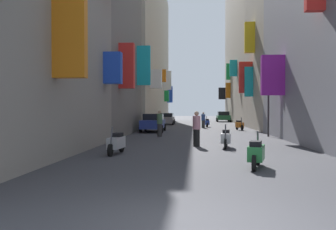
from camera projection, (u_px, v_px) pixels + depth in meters
ground_plane at (198, 128)px, 35.48m from camera, size 140.00×140.00×0.00m
building_left_mid_a at (89, 4)px, 26.94m from camera, size 7.09×11.87×19.10m
building_left_far at (139, 49)px, 50.52m from camera, size 7.26×30.70×20.29m
building_right_mid_a at (286, 21)px, 33.48m from camera, size 7.22×10.58×19.72m
building_right_mid_b at (254, 44)px, 51.70m from camera, size 7.20×25.98×21.93m
parked_car_green at (223, 116)px, 54.89m from camera, size 2.00×4.03×1.53m
parked_car_blue at (153, 122)px, 30.11m from camera, size 1.83×4.41×1.46m
parked_car_grey at (166, 118)px, 44.81m from camera, size 1.92×4.40×1.38m
scooter_white at (226, 138)px, 17.36m from camera, size 0.57×1.89×1.13m
scooter_green at (256, 153)px, 11.35m from camera, size 0.70×1.82×1.13m
scooter_blue at (207, 123)px, 38.17m from camera, size 0.49×1.89×1.13m
scooter_silver at (116, 143)px, 14.91m from camera, size 0.55×1.99×1.13m
scooter_orange at (239, 125)px, 32.32m from camera, size 0.65×1.80×1.13m
pedestrian_crossing at (197, 129)px, 18.06m from camera, size 0.44×0.44×1.72m
pedestrian_near_left at (160, 123)px, 24.75m from camera, size 0.53×0.53×1.76m
pedestrian_near_right at (203, 120)px, 36.07m from camera, size 0.53×0.53×1.56m
traffic_light_near_corner at (269, 89)px, 24.64m from camera, size 0.26×0.34×4.69m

